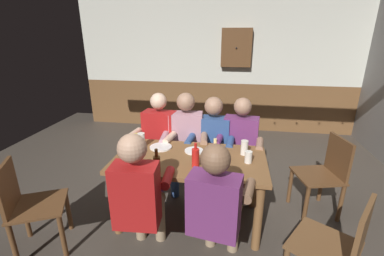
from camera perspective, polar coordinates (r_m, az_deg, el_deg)
ground_plane at (r=3.14m, az=-0.24°, el=-17.82°), size 6.95×6.95×0.00m
back_wall_upper at (r=5.43m, az=5.11°, el=17.75°), size 5.43×0.12×1.57m
back_wall_wainscot at (r=5.62m, az=4.72°, el=4.81°), size 5.43×0.12×0.95m
dining_table at (r=2.76m, az=-0.46°, el=-8.47°), size 1.51×0.82×0.73m
person_0 at (r=3.41m, az=-7.30°, el=-1.85°), size 0.57×0.56×1.21m
person_1 at (r=3.33m, az=-1.38°, el=-1.93°), size 0.57×0.55×1.23m
person_2 at (r=3.29m, az=4.25°, el=-2.69°), size 0.57×0.52×1.19m
person_3 at (r=3.28m, az=10.12°, el=-3.06°), size 0.57×0.54×1.19m
person_4 at (r=2.27m, az=-11.17°, el=-13.72°), size 0.51×0.52×1.23m
person_5 at (r=2.17m, az=5.19°, el=-15.78°), size 0.56×0.56×1.19m
chair_empty_near_right at (r=2.32m, az=28.39°, el=-21.50°), size 0.61×0.61×0.88m
chair_empty_near_left at (r=3.27m, az=26.38°, el=-8.62°), size 0.53×0.53×0.88m
chair_empty_far_end at (r=2.86m, az=-31.49°, el=-13.70°), size 0.59×0.59×0.88m
table_candle at (r=2.98m, az=4.94°, el=-3.00°), size 0.04×0.04×0.08m
plate_0 at (r=2.95m, az=-6.64°, el=-4.05°), size 0.24×0.24×0.01m
plate_1 at (r=2.84m, az=0.45°, el=-4.86°), size 0.20×0.20×0.01m
bottle_0 at (r=2.43m, az=-7.48°, el=-7.45°), size 0.06×0.06×0.23m
bottle_1 at (r=2.60m, az=-13.64°, el=-5.72°), size 0.06×0.06×0.23m
bottle_2 at (r=2.51m, az=0.75°, el=-6.21°), size 0.07×0.07×0.24m
pint_glass_0 at (r=2.98m, az=-10.69°, el=-2.49°), size 0.08×0.08×0.16m
pint_glass_1 at (r=2.53m, az=-11.27°, el=-7.06°), size 0.07×0.07×0.13m
pint_glass_2 at (r=2.64m, az=11.88°, el=-6.04°), size 0.07×0.07×0.12m
pint_glass_3 at (r=3.10m, az=-11.70°, el=-2.17°), size 0.07×0.07×0.11m
pint_glass_4 at (r=2.80m, az=11.06°, el=-4.10°), size 0.07×0.07×0.15m
wall_dart_cabinet at (r=5.29m, az=9.40°, el=16.47°), size 0.56×0.15×0.70m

